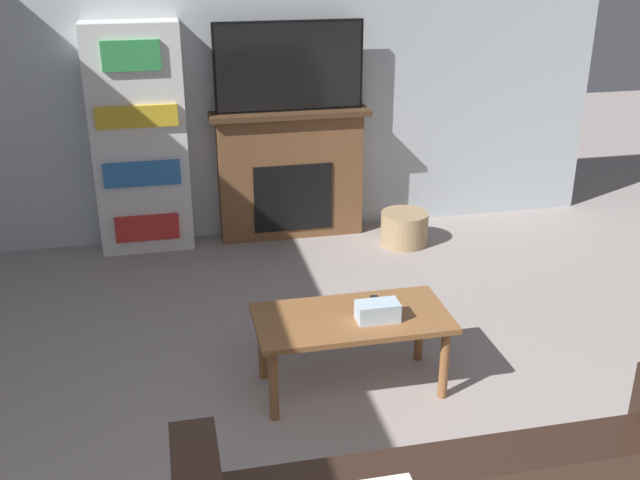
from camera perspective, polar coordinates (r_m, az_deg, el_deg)
The scene contains 8 objects.
wall_back at distance 5.81m, azimuth -5.85°, elevation 13.14°, with size 5.77×0.06×2.70m.
fireplace at distance 5.92m, azimuth -2.27°, elevation 5.07°, with size 1.23×0.28×1.02m.
tv at distance 5.70m, azimuth -2.36°, elevation 13.06°, with size 1.13×0.03×0.67m.
coffee_table at distance 3.96m, azimuth 2.44°, elevation -6.55°, with size 1.02×0.51×0.44m.
tissue_box at distance 3.88m, azimuth 4.41°, elevation -5.44°, with size 0.22×0.12×0.10m.
remote_control at distance 4.04m, azimuth 4.38°, elevation -4.80°, with size 0.04×0.15×0.02m.
bookshelf at distance 5.73m, azimuth -13.58°, elevation 7.36°, with size 0.69×0.29×1.71m.
storage_basket at distance 5.90m, azimuth 6.44°, elevation 0.90°, with size 0.37×0.37×0.26m.
Camera 1 is at (-0.65, -1.09, 2.32)m, focal length 42.00 mm.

